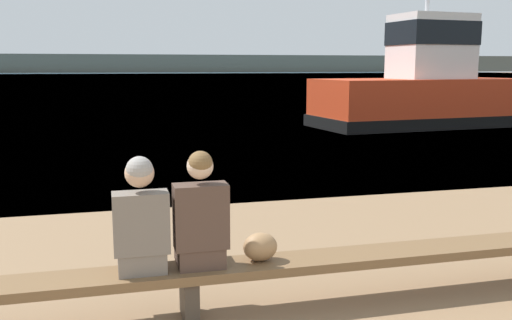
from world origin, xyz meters
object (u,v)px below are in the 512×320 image
(person_left, at_px, (141,222))
(tugboat_red, at_px, (423,91))
(person_right, at_px, (200,218))
(shopping_bag, at_px, (260,247))
(bench_main, at_px, (189,276))

(person_left, distance_m, tugboat_red, 16.70)
(person_right, distance_m, shopping_bag, 0.58)
(bench_main, relative_size, shopping_bag, 26.90)
(shopping_bag, bearing_deg, person_right, -178.05)
(bench_main, xyz_separation_m, person_left, (-0.37, 0.01, 0.48))
(bench_main, bearing_deg, person_right, 4.79)
(person_left, bearing_deg, person_right, 0.05)
(bench_main, distance_m, tugboat_red, 16.50)
(bench_main, bearing_deg, shopping_bag, 2.43)
(bench_main, bearing_deg, tugboat_red, 53.05)
(person_left, xyz_separation_m, tugboat_red, (10.28, 13.16, 0.35))
(tugboat_red, bearing_deg, shopping_bag, 139.15)
(person_left, bearing_deg, shopping_bag, 1.04)
(person_left, relative_size, person_right, 0.98)
(bench_main, relative_size, tugboat_red, 1.02)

